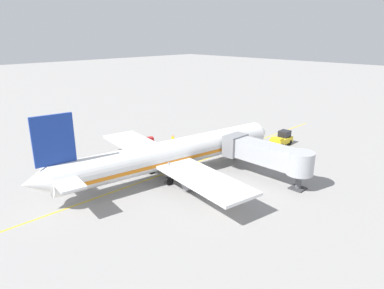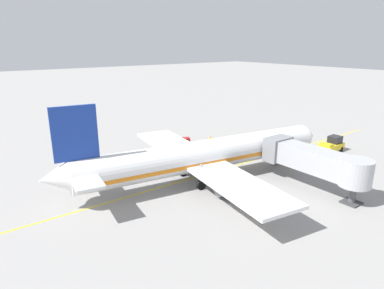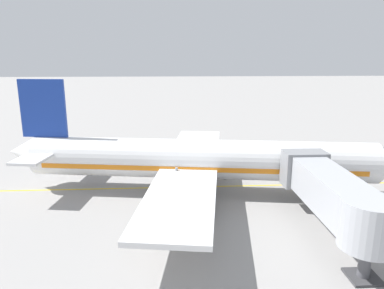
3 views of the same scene
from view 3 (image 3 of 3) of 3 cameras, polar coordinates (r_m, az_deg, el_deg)
ground_plane at (r=35.88m, az=1.21°, el=-6.78°), size 400.00×400.00×0.00m
gate_lead_in_line at (r=35.88m, az=1.21°, el=-6.77°), size 0.24×80.00×0.01m
parked_airliner at (r=33.63m, az=0.92°, el=-2.48°), size 30.44×37.30×10.63m
jet_bridge at (r=26.89m, az=21.48°, el=-7.17°), size 12.88×3.50×4.98m
baggage_tug_lead at (r=47.67m, az=7.04°, el=-0.72°), size 2.11×2.77×1.62m
baggage_tug_trailing at (r=42.14m, az=-9.10°, el=-2.75°), size 2.50×2.70×1.62m
baggage_cart_front at (r=40.91m, az=-6.36°, el=-2.83°), size 1.98×2.96×1.58m
baggage_cart_second_in_train at (r=41.98m, az=-10.05°, el=-2.52°), size 1.98×2.96×1.58m
baggage_cart_third_in_train at (r=42.71m, az=-13.89°, el=-2.44°), size 1.98×2.96×1.58m
baggage_cart_tail_end at (r=43.56m, az=-17.19°, el=-2.34°), size 1.98×2.96×1.58m
ground_crew_wing_walker at (r=44.82m, az=3.24°, el=-1.26°), size 0.54×0.60×1.69m
ground_crew_loader at (r=37.81m, az=5.28°, el=-4.21°), size 0.73×0.31×1.69m
ground_crew_marshaller at (r=45.86m, az=12.07°, el=-1.20°), size 0.65×0.48×1.69m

